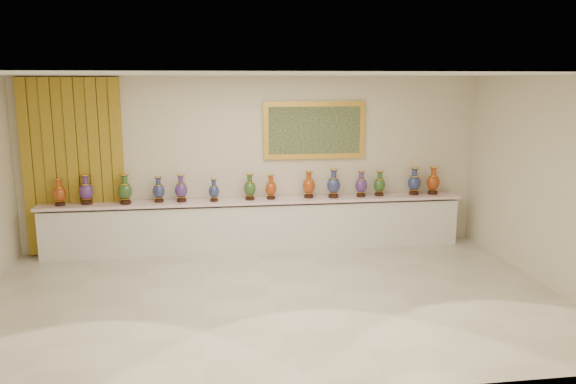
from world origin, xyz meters
The scene contains 17 objects.
ground centered at (0.00, 0.00, 0.00)m, with size 8.00×8.00×0.00m, color beige.
room centered at (-2.38, 2.44, 1.59)m, with size 8.00×8.00×8.00m.
counter centered at (0.00, 2.27, 0.44)m, with size 7.28×0.48×0.90m.
vase_0 centered at (-3.24, 2.23, 1.10)m, with size 0.26×0.26×0.45m.
vase_1 centered at (-2.82, 2.28, 1.12)m, with size 0.29×0.29×0.50m.
vase_2 centered at (-2.19, 2.21, 1.13)m, with size 0.29×0.29×0.50m.
vase_3 centered at (-1.65, 2.28, 1.10)m, with size 0.25×0.25×0.44m.
vase_4 centered at (-1.27, 2.25, 1.11)m, with size 0.24×0.24×0.46m.
vase_5 centered at (-0.72, 2.22, 1.07)m, with size 0.23×0.23×0.39m.
vase_6 centered at (-0.11, 2.25, 1.10)m, with size 0.25×0.25×0.45m.
vase_7 centered at (0.26, 2.26, 1.09)m, with size 0.23×0.23×0.42m.
vase_8 centered at (0.93, 2.28, 1.11)m, with size 0.25×0.25×0.47m.
vase_9 centered at (1.36, 2.23, 1.13)m, with size 0.28×0.28×0.51m.
vase_10 centered at (1.86, 2.24, 1.11)m, with size 0.28×0.28×0.46m.
vase_11 centered at (2.20, 2.28, 1.10)m, with size 0.27×0.27×0.45m.
vase_12 centered at (2.85, 2.29, 1.12)m, with size 0.26×0.26×0.49m.
vase_13 centered at (3.20, 2.27, 1.13)m, with size 0.29×0.29×0.50m.
Camera 1 is at (-0.79, -7.21, 2.93)m, focal length 35.00 mm.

